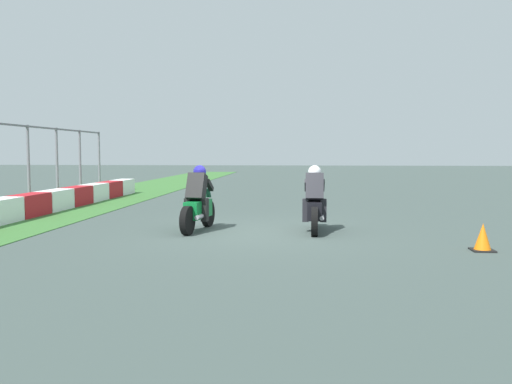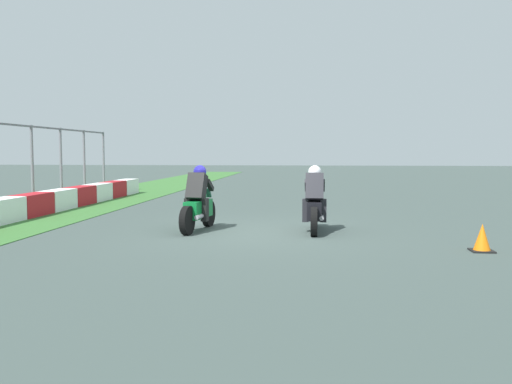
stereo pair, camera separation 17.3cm
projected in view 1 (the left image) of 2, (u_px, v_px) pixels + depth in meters
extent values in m
plane|color=#3D4A46|center=(255.00, 232.00, 12.18)|extent=(120.00, 120.00, 0.00)
cube|color=red|center=(29.00, 206.00, 15.05)|extent=(1.55, 0.60, 0.64)
cube|color=white|center=(55.00, 200.00, 16.62)|extent=(1.55, 0.60, 0.64)
cube|color=red|center=(76.00, 196.00, 18.19)|extent=(1.55, 0.60, 0.64)
cube|color=white|center=(94.00, 193.00, 19.76)|extent=(1.55, 0.60, 0.64)
cube|color=red|center=(109.00, 190.00, 21.33)|extent=(1.55, 0.60, 0.64)
cube|color=white|center=(122.00, 187.00, 22.90)|extent=(1.55, 0.60, 0.64)
cylinder|color=slate|center=(28.00, 166.00, 17.99)|extent=(0.10, 0.10, 2.71)
cylinder|color=slate|center=(57.00, 164.00, 20.09)|extent=(0.10, 0.10, 2.71)
cylinder|color=slate|center=(80.00, 163.00, 22.18)|extent=(0.10, 0.10, 2.71)
cylinder|color=slate|center=(99.00, 162.00, 24.28)|extent=(0.10, 0.10, 2.71)
cylinder|color=black|center=(314.00, 214.00, 12.99)|extent=(0.64, 0.15, 0.64)
cylinder|color=black|center=(314.00, 221.00, 11.60)|extent=(0.64, 0.15, 0.64)
cube|color=black|center=(314.00, 210.00, 12.28)|extent=(1.11, 0.34, 0.40)
ellipsoid|color=black|center=(314.00, 196.00, 12.36)|extent=(0.49, 0.31, 0.24)
cube|color=red|center=(315.00, 211.00, 11.78)|extent=(0.06, 0.16, 0.08)
cylinder|color=#A5A5AD|center=(322.00, 217.00, 11.93)|extent=(0.42, 0.11, 0.10)
cube|color=#24242A|center=(315.00, 187.00, 12.15)|extent=(0.49, 0.41, 0.66)
sphere|color=silver|center=(315.00, 172.00, 12.34)|extent=(0.31, 0.31, 0.30)
cube|color=gray|center=(314.00, 193.00, 12.75)|extent=(0.16, 0.26, 0.23)
cube|color=#24242A|center=(306.00, 210.00, 12.19)|extent=(0.18, 0.14, 0.52)
cube|color=#24242A|center=(323.00, 210.00, 12.14)|extent=(0.18, 0.14, 0.52)
cube|color=#24242A|center=(307.00, 185.00, 12.54)|extent=(0.39, 0.11, 0.31)
cube|color=#24242A|center=(322.00, 185.00, 12.50)|extent=(0.39, 0.11, 0.31)
cylinder|color=black|center=(208.00, 213.00, 13.11)|extent=(0.65, 0.24, 0.64)
cylinder|color=black|center=(187.00, 221.00, 11.75)|extent=(0.65, 0.24, 0.64)
cube|color=#0F7130|center=(198.00, 209.00, 12.42)|extent=(1.14, 0.48, 0.40)
ellipsoid|color=#0F7130|center=(200.00, 196.00, 12.49)|extent=(0.52, 0.37, 0.24)
cube|color=red|center=(190.00, 211.00, 11.92)|extent=(0.08, 0.17, 0.08)
cylinder|color=#A5A5AD|center=(200.00, 217.00, 12.05)|extent=(0.43, 0.16, 0.10)
cube|color=black|center=(197.00, 187.00, 12.28)|extent=(0.54, 0.47, 0.66)
sphere|color=#25219C|center=(200.00, 172.00, 12.47)|extent=(0.34, 0.34, 0.30)
cube|color=#35705D|center=(205.00, 193.00, 12.88)|extent=(0.19, 0.28, 0.23)
cube|color=black|center=(188.00, 209.00, 12.35)|extent=(0.20, 0.17, 0.52)
cube|color=black|center=(205.00, 210.00, 12.26)|extent=(0.20, 0.17, 0.52)
cube|color=black|center=(195.00, 185.00, 12.69)|extent=(0.40, 0.16, 0.31)
cube|color=black|center=(209.00, 185.00, 12.61)|extent=(0.40, 0.16, 0.31)
cube|color=black|center=(482.00, 250.00, 9.90)|extent=(0.40, 0.40, 0.03)
cone|color=orange|center=(483.00, 237.00, 9.88)|extent=(0.32, 0.32, 0.51)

